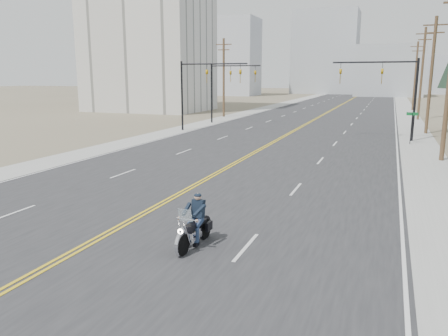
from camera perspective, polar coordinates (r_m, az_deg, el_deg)
name	(u,v)px	position (r m, az deg, el deg)	size (l,w,h in m)	color
ground_plane	(34,275)	(13.77, -23.56, -12.65)	(400.00, 400.00, 0.00)	#776D56
road	(335,108)	(79.50, 14.28, 7.55)	(20.00, 200.00, 0.01)	#303033
sidewalk_left	(271,107)	(81.62, 6.17, 7.95)	(3.00, 200.00, 0.01)	#A5A5A0
sidewalk_right	(406,110)	(79.02, 22.65, 6.99)	(3.00, 200.00, 0.01)	#A5A5A0
traffic_mast_left	(200,82)	(44.61, -3.17, 11.15)	(7.10, 0.26, 7.00)	black
traffic_mast_right	(391,83)	(40.79, 20.98, 10.33)	(7.10, 0.26, 7.00)	black
traffic_mast_far	(225,82)	(52.14, 0.11, 11.20)	(6.10, 0.26, 7.00)	black
street_sign	(412,122)	(39.00, 23.31, 5.49)	(0.90, 0.06, 2.62)	black
utility_pole_c	(431,74)	(46.91, 25.45, 11.05)	(2.20, 0.30, 11.00)	brown
utility_pole_d	(422,72)	(61.88, 24.44, 11.30)	(2.20, 0.30, 11.50)	brown
utility_pole_e	(415,75)	(78.86, 23.72, 11.07)	(2.20, 0.30, 11.00)	brown
utility_pole_left	(224,77)	(60.75, -0.04, 11.86)	(2.20, 0.30, 10.50)	brown
apartment_block	(148,15)	(74.39, -9.87, 19.05)	(18.00, 14.00, 30.00)	silver
haze_bldg_a	(233,57)	(131.52, 1.20, 14.27)	(14.00, 12.00, 22.00)	#B7BCC6
haze_bldg_b	(389,71)	(133.80, 20.76, 11.77)	(18.00, 14.00, 14.00)	#ADB2B7
haze_bldg_d	(325,53)	(150.46, 13.11, 14.43)	(20.00, 15.00, 26.00)	#ADB2B7
haze_bldg_e	(446,75)	(159.59, 27.01, 10.79)	(14.00, 14.00, 12.00)	#B7BCC6
haze_bldg_f	(206,69)	(150.86, -2.35, 12.82)	(12.00, 12.00, 16.00)	#ADB2B7
motorcyclist	(194,221)	(14.31, -3.95, -6.97)	(0.96, 2.23, 1.75)	black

